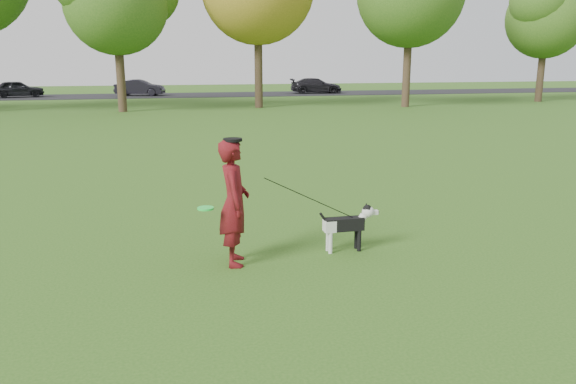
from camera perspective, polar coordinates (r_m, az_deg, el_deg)
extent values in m
plane|color=#285116|center=(8.52, 2.67, -6.41)|extent=(120.00, 120.00, 0.00)
cube|color=black|center=(47.85, -10.72, 9.64)|extent=(120.00, 7.00, 0.02)
imported|color=#520D0B|center=(7.95, -5.50, -1.08)|extent=(0.50, 0.70, 1.81)
cube|color=black|center=(8.60, 5.71, -3.26)|extent=(0.61, 0.19, 0.20)
cube|color=silver|center=(8.54, 4.24, -3.44)|extent=(0.17, 0.19, 0.18)
cylinder|color=silver|center=(8.55, 4.34, -5.19)|extent=(0.06, 0.06, 0.33)
cylinder|color=silver|center=(8.67, 4.08, -4.92)|extent=(0.06, 0.06, 0.33)
cylinder|color=black|center=(8.70, 7.25, -4.94)|extent=(0.06, 0.06, 0.33)
cylinder|color=black|center=(8.81, 6.95, -4.68)|extent=(0.06, 0.06, 0.33)
cylinder|color=silver|center=(8.68, 7.42, -2.82)|extent=(0.20, 0.12, 0.21)
sphere|color=silver|center=(8.69, 8.12, -2.00)|extent=(0.19, 0.19, 0.19)
sphere|color=black|center=(8.67, 8.06, -1.76)|extent=(0.14, 0.14, 0.14)
cube|color=silver|center=(8.73, 8.73, -2.06)|extent=(0.12, 0.07, 0.07)
sphere|color=black|center=(8.75, 9.13, -2.03)|extent=(0.04, 0.04, 0.04)
cone|color=black|center=(8.61, 8.19, -1.49)|extent=(0.07, 0.07, 0.08)
cone|color=black|center=(8.70, 7.96, -1.32)|extent=(0.07, 0.07, 0.08)
cylinder|color=black|center=(8.50, 3.86, -2.95)|extent=(0.21, 0.04, 0.28)
cylinder|color=black|center=(8.66, 7.04, -2.78)|extent=(0.13, 0.13, 0.02)
imported|color=black|center=(48.86, -25.78, 9.42)|extent=(4.06, 2.45, 1.29)
imported|color=black|center=(47.77, -14.83, 10.22)|extent=(4.12, 2.31, 1.29)
imported|color=black|center=(49.69, 2.85, 10.74)|extent=(4.67, 2.43, 1.29)
cylinder|color=#1EED42|center=(7.80, -8.36, -1.64)|extent=(0.23, 0.23, 0.02)
cylinder|color=black|center=(7.78, -5.65, 5.30)|extent=(0.27, 0.27, 0.04)
cylinder|color=#38281C|center=(33.26, -16.65, 11.43)|extent=(0.48, 0.48, 4.20)
cylinder|color=#38281C|center=(34.77, -3.02, 12.70)|extent=(0.48, 0.48, 5.04)
cylinder|color=#38281C|center=(36.08, 11.98, 12.29)|extent=(0.48, 0.48, 4.83)
cylinder|color=#38281C|center=(43.51, 24.29, 11.00)|extent=(0.48, 0.48, 3.99)
sphere|color=#426B1E|center=(43.62, 24.83, 16.40)|extent=(5.32, 5.32, 5.32)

